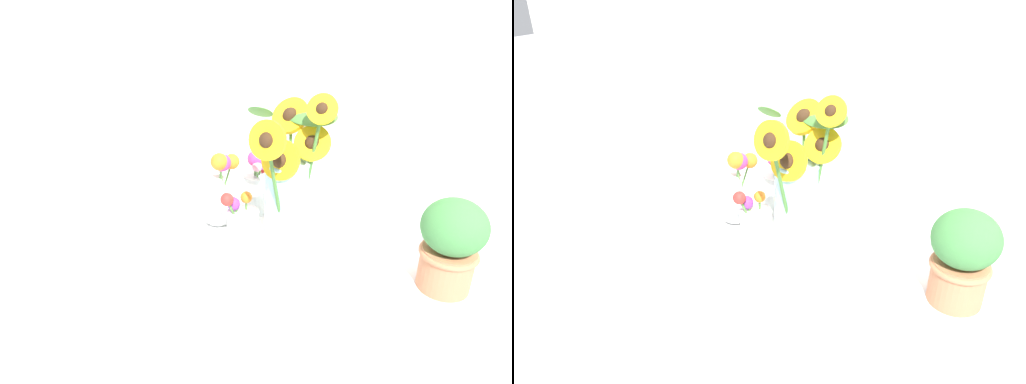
{
  "view_description": "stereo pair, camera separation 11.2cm",
  "coord_description": "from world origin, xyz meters",
  "views": [
    {
      "loc": [
        0.56,
        -0.73,
        0.67
      ],
      "look_at": [
        0.02,
        0.1,
        0.14
      ],
      "focal_mm": 35.0,
      "sensor_mm": 36.0,
      "label": 1
    },
    {
      "loc": [
        0.65,
        -0.67,
        0.67
      ],
      "look_at": [
        0.02,
        0.1,
        0.14
      ],
      "focal_mm": 35.0,
      "sensor_mm": 36.0,
      "label": 2
    }
  ],
  "objects": [
    {
      "name": "ground_plane",
      "position": [
        0.0,
        0.0,
        0.0
      ],
      "size": [
        6.0,
        6.0,
        0.0
      ],
      "primitive_type": "plane",
      "color": "silver"
    },
    {
      "name": "serving_tray",
      "position": [
        0.02,
        0.1,
        0.01
      ],
      "size": [
        0.45,
        0.45,
        0.02
      ],
      "color": "white",
      "rests_on": "ground_plane"
    },
    {
      "name": "mason_jar_sunflowers",
      "position": [
        0.11,
        0.07,
        0.18
      ],
      "size": [
        0.19,
        0.22,
        0.38
      ],
      "color": "#9ED1D6",
      "rests_on": "serving_tray"
    },
    {
      "name": "vase_small_center",
      "position": [
        0.01,
        0.06,
        0.08
      ],
      "size": [
        0.07,
        0.08,
        0.14
      ],
      "color": "white",
      "rests_on": "serving_tray"
    },
    {
      "name": "vase_bulb_right",
      "position": [
        -0.09,
        0.1,
        0.1
      ],
      "size": [
        0.08,
        0.09,
        0.2
      ],
      "color": "white",
      "rests_on": "serving_tray"
    },
    {
      "name": "vase_small_back",
      "position": [
        -0.05,
        0.2,
        0.09
      ],
      "size": [
        0.07,
        0.07,
        0.17
      ],
      "color": "white",
      "rests_on": "serving_tray"
    },
    {
      "name": "potted_plant",
      "position": [
        0.43,
        0.18,
        0.11
      ],
      "size": [
        0.13,
        0.13,
        0.2
      ],
      "color": "#B7704C",
      "rests_on": "ground_plane"
    }
  ]
}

